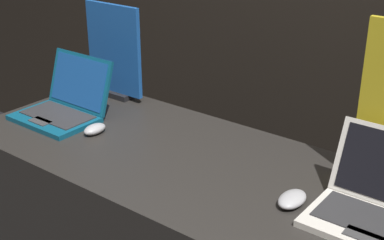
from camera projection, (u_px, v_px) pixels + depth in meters
The scene contains 5 objects.
laptop_front at pixel (64, 104), 2.17m from camera, with size 0.33×0.30×0.24m.
mouse_front at pixel (95, 129), 2.03m from camera, with size 0.06×0.10×0.04m.
promo_stand_front at pixel (114, 54), 2.32m from camera, with size 0.30×0.07×0.41m.
laptop_back at pixel (382, 204), 1.48m from camera, with size 0.36×0.31×0.23m.
mouse_back at pixel (292, 199), 1.57m from camera, with size 0.07×0.12×0.04m.
Camera 1 is at (1.01, -0.94, 1.84)m, focal length 50.00 mm.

